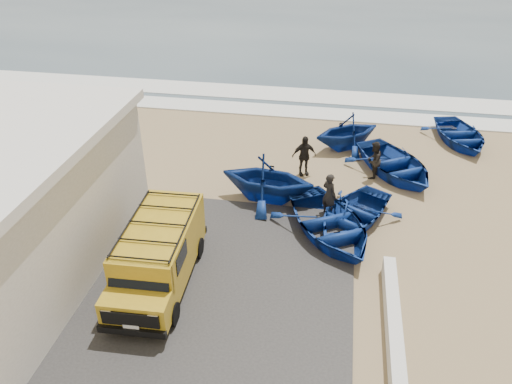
{
  "coord_description": "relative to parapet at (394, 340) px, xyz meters",
  "views": [
    {
      "loc": [
        3.09,
        -12.18,
        9.95
      ],
      "look_at": [
        0.62,
        1.91,
        1.2
      ],
      "focal_mm": 35.0,
      "sensor_mm": 36.0,
      "label": 1
    }
  ],
  "objects": [
    {
      "name": "ground",
      "position": [
        -5.0,
        3.0,
        -0.28
      ],
      "size": [
        160.0,
        160.0,
        0.0
      ],
      "primitive_type": "plane",
      "color": "#9C835A"
    },
    {
      "name": "slab",
      "position": [
        -7.0,
        1.0,
        -0.25
      ],
      "size": [
        12.0,
        10.0,
        0.05
      ],
      "primitive_type": "cube",
      "color": "#373533",
      "rests_on": "ground"
    },
    {
      "name": "surf_line",
      "position": [
        -5.0,
        15.0,
        -0.25
      ],
      "size": [
        180.0,
        1.6,
        0.06
      ],
      "primitive_type": "cube",
      "color": "white",
      "rests_on": "ground"
    },
    {
      "name": "surf_wash",
      "position": [
        -5.0,
        17.5,
        -0.26
      ],
      "size": [
        180.0,
        2.2,
        0.04
      ],
      "primitive_type": "cube",
      "color": "white",
      "rests_on": "ground"
    },
    {
      "name": "parapet",
      "position": [
        0.0,
        0.0,
        0.0
      ],
      "size": [
        0.35,
        6.0,
        0.55
      ],
      "primitive_type": "cube",
      "color": "silver",
      "rests_on": "ground"
    },
    {
      "name": "van",
      "position": [
        -6.6,
        1.4,
        0.77
      ],
      "size": [
        1.98,
        4.61,
        1.95
      ],
      "rotation": [
        0.0,
        0.0,
        0.04
      ],
      "color": "gold",
      "rests_on": "ground"
    },
    {
      "name": "boat_near_left",
      "position": [
        -1.86,
        4.56,
        0.18
      ],
      "size": [
        4.87,
        5.35,
        0.91
      ],
      "primitive_type": "imported",
      "rotation": [
        0.0,
        0.0,
        0.51
      ],
      "color": "navy",
      "rests_on": "ground"
    },
    {
      "name": "boat_near_right",
      "position": [
        -1.1,
        5.44,
        0.11
      ],
      "size": [
        4.13,
        4.51,
        0.76
      ],
      "primitive_type": "imported",
      "rotation": [
        0.0,
        0.0,
        -0.52
      ],
      "color": "navy",
      "rests_on": "ground"
    },
    {
      "name": "boat_mid_left",
      "position": [
        -4.23,
        6.41,
        0.63
      ],
      "size": [
        3.83,
        3.43,
        1.82
      ],
      "primitive_type": "imported",
      "rotation": [
        0.0,
        0.0,
        1.43
      ],
      "color": "navy",
      "rests_on": "ground"
    },
    {
      "name": "boat_mid_right",
      "position": [
        0.54,
        9.23,
        0.16
      ],
      "size": [
        4.76,
        5.19,
        0.88
      ],
      "primitive_type": "imported",
      "rotation": [
        0.0,
        0.0,
        0.53
      ],
      "color": "navy",
      "rests_on": "ground"
    },
    {
      "name": "boat_far_left",
      "position": [
        -1.44,
        11.29,
        0.54
      ],
      "size": [
        4.06,
        3.95,
        1.63
      ],
      "primitive_type": "imported",
      "rotation": [
        0.0,
        0.0,
        -0.97
      ],
      "color": "navy",
      "rests_on": "ground"
    },
    {
      "name": "boat_far_right",
      "position": [
        3.63,
        12.69,
        0.12
      ],
      "size": [
        3.56,
        4.36,
        0.79
      ],
      "primitive_type": "imported",
      "rotation": [
        0.0,
        0.0,
        0.24
      ],
      "color": "navy",
      "rests_on": "ground"
    },
    {
      "name": "fisherman_front",
      "position": [
        -1.95,
        5.8,
        0.54
      ],
      "size": [
        0.7,
        0.69,
        1.63
      ],
      "primitive_type": "imported",
      "rotation": [
        0.0,
        0.0,
        2.42
      ],
      "color": "black",
      "rests_on": "ground"
    },
    {
      "name": "fisherman_middle",
      "position": [
        -0.35,
        8.78,
        0.49
      ],
      "size": [
        0.84,
        0.92,
        1.53
      ],
      "primitive_type": "imported",
      "rotation": [
        0.0,
        0.0,
        -2.02
      ],
      "color": "black",
      "rests_on": "ground"
    },
    {
      "name": "fisherman_back",
      "position": [
        -3.08,
        8.55,
        0.57
      ],
      "size": [
        1.07,
        0.76,
        1.68
      ],
      "primitive_type": "imported",
      "rotation": [
        0.0,
        0.0,
        0.39
      ],
      "color": "black",
      "rests_on": "ground"
    }
  ]
}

